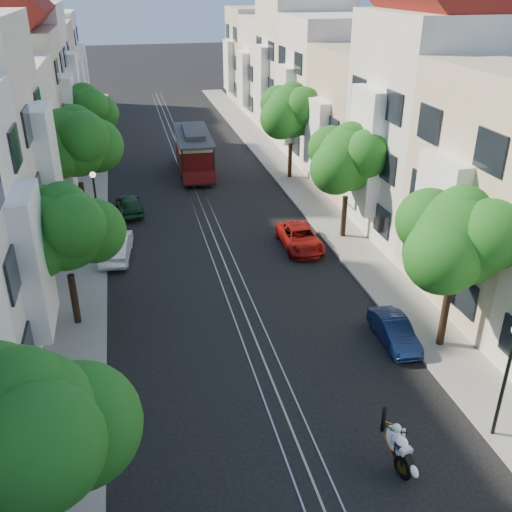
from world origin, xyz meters
TOP-DOWN VIEW (x-y plane):
  - ground at (0.00, 28.00)m, footprint 200.00×200.00m
  - sidewalk_east at (7.25, 28.00)m, footprint 2.50×80.00m
  - sidewalk_west at (-7.25, 28.00)m, footprint 2.50×80.00m
  - rail_left at (-0.55, 28.00)m, footprint 0.06×80.00m
  - rail_slot at (0.00, 28.00)m, footprint 0.06×80.00m
  - rail_right at (0.55, 28.00)m, footprint 0.06×80.00m
  - lane_line at (0.00, 28.00)m, footprint 0.08×80.00m
  - townhouses_east at (11.87, 27.91)m, footprint 7.75×72.00m
  - tree_e_b at (7.26, 8.98)m, footprint 4.93×4.08m
  - tree_e_c at (7.26, 19.98)m, footprint 4.84×3.99m
  - tree_e_d at (7.26, 30.98)m, footprint 5.01×4.16m
  - tree_w_a at (-7.14, 1.98)m, footprint 4.93×4.08m
  - tree_w_b at (-7.14, 13.98)m, footprint 4.72×3.87m
  - tree_w_c at (-7.14, 24.98)m, footprint 5.13×4.28m
  - tree_w_d at (-7.14, 35.98)m, footprint 4.84×3.99m
  - lamp_east at (6.30, 4.00)m, footprint 0.32×0.32m
  - lamp_west at (-6.30, 22.00)m, footprint 0.32×0.32m
  - sportbike_rider at (2.61, 3.57)m, footprint 0.69×1.96m
  - cable_car at (0.50, 33.87)m, footprint 2.79×8.05m
  - parked_car_e_mid at (5.47, 9.67)m, footprint 1.23×3.29m
  - parked_car_e_far at (4.40, 19.25)m, footprint 2.02×4.24m
  - parked_car_w_mid at (-5.47, 20.25)m, footprint 1.88×4.17m
  - parked_car_w_far at (-4.60, 26.55)m, footprint 1.87×3.79m

SIDE VIEW (x-z plane):
  - ground at x=0.00m, z-range 0.00..0.00m
  - lane_line at x=0.00m, z-range 0.00..0.01m
  - rail_left at x=-0.55m, z-range 0.00..0.02m
  - rail_slot at x=0.00m, z-range 0.00..0.02m
  - rail_right at x=0.55m, z-range 0.00..0.02m
  - sidewalk_east at x=7.25m, z-range 0.00..0.12m
  - sidewalk_west at x=-7.25m, z-range 0.00..0.12m
  - parked_car_e_mid at x=5.47m, z-range 0.00..1.07m
  - parked_car_e_far at x=4.40m, z-range 0.00..1.17m
  - parked_car_w_far at x=-4.60m, z-range 0.00..1.24m
  - parked_car_w_mid at x=-5.47m, z-range 0.00..1.33m
  - sportbike_rider at x=2.61m, z-range 0.05..1.77m
  - cable_car at x=0.50m, z-range 0.28..3.34m
  - lamp_east at x=6.30m, z-range 0.77..4.93m
  - lamp_west at x=-6.30m, z-range 0.77..4.93m
  - tree_w_b at x=-7.14m, z-range 1.26..7.53m
  - tree_e_c at x=7.26m, z-range 1.34..7.86m
  - tree_w_d at x=-7.14m, z-range 1.34..7.86m
  - tree_e_b at x=7.26m, z-range 1.39..8.07m
  - tree_w_a at x=-7.14m, z-range 1.39..8.07m
  - tree_e_d at x=7.26m, z-range 1.44..8.29m
  - tree_w_c at x=-7.14m, z-range 1.52..8.62m
  - townhouses_east at x=11.87m, z-range -0.82..11.18m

